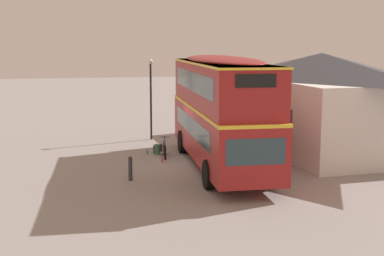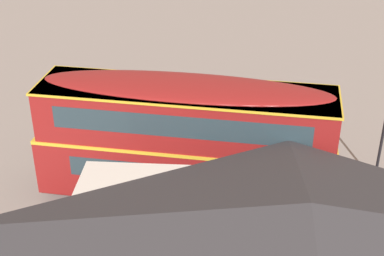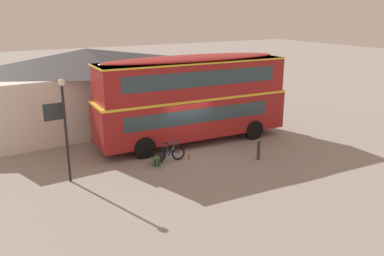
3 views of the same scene
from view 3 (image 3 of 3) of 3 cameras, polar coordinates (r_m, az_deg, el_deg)
name	(u,v)px [view 3 (image 3 of 3)]	position (r m, az deg, el deg)	size (l,w,h in m)	color
ground_plane	(187,150)	(21.11, -0.69, -3.18)	(120.00, 120.00, 0.00)	gray
double_decker_bus	(193,95)	(21.78, 0.10, 4.67)	(10.78, 3.02, 4.79)	black
touring_bicycle	(168,154)	(19.49, -3.47, -3.75)	(1.68, 0.46, 1.06)	black
backpack_on_ground	(156,161)	(19.02, -5.08, -4.69)	(0.36, 0.36, 0.50)	#386642
water_bottle_green_metal	(160,167)	(18.69, -4.58, -5.56)	(0.08, 0.08, 0.24)	green
water_bottle_red_squeeze	(189,157)	(19.82, -0.44, -4.17)	(0.08, 0.08, 0.25)	#D84C33
pub_building	(88,87)	(26.18, -14.49, 5.71)	(13.23, 7.89, 4.80)	silver
street_lamp	(65,119)	(17.32, -17.61, 1.16)	(0.28, 0.28, 4.44)	black
kerb_bollard	(259,150)	(19.96, 9.43, -3.07)	(0.16, 0.16, 0.97)	#333338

